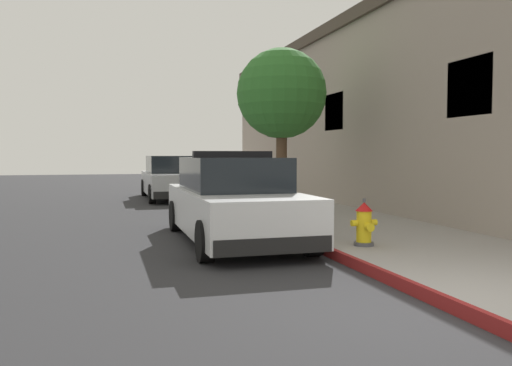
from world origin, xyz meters
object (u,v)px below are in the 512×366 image
parked_car_silver_ahead (172,179)px  fire_hydrant (364,224)px  police_cruiser (234,202)px  street_tree (282,95)px

parked_car_silver_ahead → fire_hydrant: size_ratio=6.37×
fire_hydrant → police_cruiser: bearing=132.0°
fire_hydrant → parked_car_silver_ahead: bearing=98.0°
police_cruiser → parked_car_silver_ahead: police_cruiser is taller
parked_car_silver_ahead → street_tree: (2.00, -6.46, 2.39)m
police_cruiser → parked_car_silver_ahead: bearing=89.7°
street_tree → parked_car_silver_ahead: bearing=107.2°
police_cruiser → street_tree: bearing=58.2°
police_cruiser → parked_car_silver_ahead: 9.77m
street_tree → fire_hydrant: bearing=-93.9°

